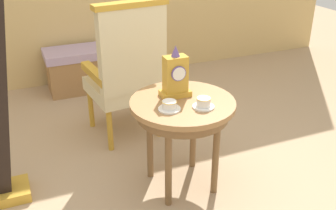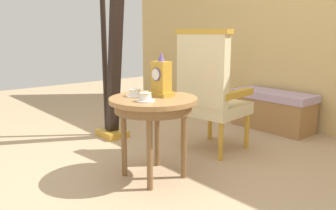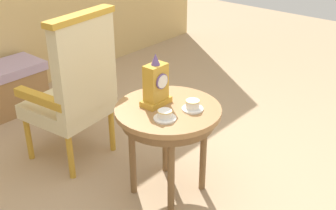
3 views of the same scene
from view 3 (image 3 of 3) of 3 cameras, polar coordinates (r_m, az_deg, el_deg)
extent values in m
plane|color=tan|center=(2.91, -0.06, -12.30)|extent=(10.00, 10.00, 0.00)
cylinder|color=#9E7042|center=(2.64, 0.01, -0.69)|extent=(0.67, 0.67, 0.03)
cylinder|color=brown|center=(2.67, 0.01, -1.70)|extent=(0.59, 0.59, 0.07)
cylinder|color=brown|center=(3.00, -0.35, -4.02)|extent=(0.04, 0.04, 0.60)
cylinder|color=brown|center=(2.80, -4.80, -6.64)|extent=(0.04, 0.04, 0.60)
cylinder|color=brown|center=(2.61, 0.42, -9.25)|extent=(0.04, 0.04, 0.60)
cylinder|color=brown|center=(2.83, 4.76, -6.23)|extent=(0.04, 0.04, 0.60)
cylinder|color=white|center=(2.50, -0.42, -1.79)|extent=(0.14, 0.14, 0.01)
cylinder|color=white|center=(2.49, -0.42, -1.21)|extent=(0.08, 0.08, 0.05)
torus|color=gold|center=(2.48, -0.42, -0.79)|extent=(0.09, 0.09, 0.00)
cylinder|color=white|center=(2.61, 3.31, -0.52)|extent=(0.13, 0.13, 0.01)
cylinder|color=white|center=(2.60, 3.33, 0.10)|extent=(0.08, 0.08, 0.05)
torus|color=gold|center=(2.59, 3.34, 0.57)|extent=(0.09, 0.09, 0.00)
cube|color=gold|center=(2.67, -1.61, 0.46)|extent=(0.19, 0.11, 0.04)
cube|color=gold|center=(2.61, -1.65, 3.08)|extent=(0.14, 0.09, 0.23)
cylinder|color=#664C8C|center=(2.58, -0.81, 3.19)|extent=(0.10, 0.01, 0.10)
cylinder|color=white|center=(2.57, -0.71, 3.15)|extent=(0.08, 0.00, 0.08)
cone|color=#664C8C|center=(2.56, -1.69, 6.15)|extent=(0.06, 0.06, 0.07)
cube|color=beige|center=(3.23, -13.29, -0.32)|extent=(0.58, 0.58, 0.11)
cube|color=beige|center=(2.93, -11.05, 5.14)|extent=(0.53, 0.15, 0.64)
cube|color=gold|center=(2.82, -11.66, 11.56)|extent=(0.57, 0.16, 0.04)
cube|color=gold|center=(3.30, -10.74, 3.74)|extent=(0.12, 0.47, 0.06)
cube|color=gold|center=(3.02, -16.73, 0.83)|extent=(0.12, 0.47, 0.06)
cylinder|color=gold|center=(3.61, -12.85, -1.36)|extent=(0.04, 0.04, 0.35)
cylinder|color=gold|center=(3.37, -18.17, -4.26)|extent=(0.04, 0.04, 0.35)
cylinder|color=gold|center=(3.33, -7.54, -3.38)|extent=(0.04, 0.04, 0.35)
cylinder|color=gold|center=(3.07, -12.92, -6.75)|extent=(0.04, 0.04, 0.35)
camera|label=1|loc=(0.99, 69.91, 0.97)|focal=42.36mm
camera|label=2|loc=(3.87, 40.97, 9.69)|focal=36.92mm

